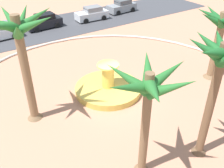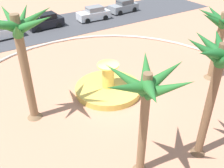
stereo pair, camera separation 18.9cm
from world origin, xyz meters
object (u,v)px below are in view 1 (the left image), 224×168
(palm_tree_mid_plaza, at_px, (221,28))
(parked_car_third, at_px, (92,14))
(fountain, at_px, (108,88))
(parked_car_second, at_px, (44,22))
(palm_tree_by_curb, at_px, (220,68))
(palm_tree_far_side, at_px, (20,42))
(parked_car_leftmost, at_px, (0,32))
(parked_car_rightmost, at_px, (122,6))
(palm_tree_near_fountain, at_px, (148,95))

(palm_tree_mid_plaza, relative_size, parked_car_third, 1.35)
(fountain, distance_m, parked_car_third, 16.23)
(fountain, bearing_deg, parked_car_second, 86.51)
(palm_tree_by_curb, distance_m, palm_tree_far_side, 9.92)
(parked_car_leftmost, relative_size, parked_car_rightmost, 1.00)
(parked_car_second, relative_size, parked_car_rightmost, 0.99)
(palm_tree_mid_plaza, relative_size, parked_car_rightmost, 1.33)
(fountain, distance_m, palm_tree_near_fountain, 8.32)
(palm_tree_mid_plaza, bearing_deg, fountain, 161.03)
(fountain, height_order, palm_tree_far_side, palm_tree_far_side)
(parked_car_leftmost, distance_m, parked_car_rightmost, 16.07)
(palm_tree_by_curb, distance_m, palm_tree_mid_plaza, 8.54)
(fountain, bearing_deg, parked_car_third, 64.61)
(palm_tree_far_side, xyz_separation_m, parked_car_rightmost, (17.40, 15.30, -4.32))
(parked_car_leftmost, bearing_deg, parked_car_second, 6.93)
(palm_tree_by_curb, height_order, palm_tree_far_side, palm_tree_far_side)
(palm_tree_by_curb, xyz_separation_m, palm_tree_far_side, (-6.36, 7.62, -0.03))
(fountain, relative_size, parked_car_second, 1.16)
(palm_tree_by_curb, relative_size, parked_car_second, 1.61)
(fountain, height_order, parked_car_rightmost, fountain)
(fountain, distance_m, parked_car_rightmost, 19.48)
(palm_tree_by_curb, distance_m, parked_car_third, 23.43)
(parked_car_second, xyz_separation_m, parked_car_third, (6.03, -0.46, 0.00))
(parked_car_third, distance_m, parked_car_rightmost, 5.07)
(palm_tree_near_fountain, xyz_separation_m, parked_car_rightmost, (14.33, 22.15, -3.71))
(palm_tree_far_side, relative_size, parked_car_third, 1.69)
(parked_car_second, relative_size, parked_car_third, 1.00)
(parked_car_second, xyz_separation_m, parked_car_rightmost, (11.05, 0.24, 0.00))
(palm_tree_near_fountain, height_order, parked_car_second, palm_tree_near_fountain)
(palm_tree_near_fountain, distance_m, parked_car_rightmost, 26.64)
(fountain, height_order, palm_tree_mid_plaza, palm_tree_mid_plaza)
(parked_car_third, bearing_deg, parked_car_leftmost, -179.24)
(palm_tree_mid_plaza, bearing_deg, parked_car_rightmost, 77.16)
(fountain, distance_m, palm_tree_mid_plaza, 9.10)
(palm_tree_far_side, relative_size, parked_car_rightmost, 1.66)
(palm_tree_by_curb, height_order, parked_car_leftmost, palm_tree_by_curb)
(palm_tree_near_fountain, bearing_deg, parked_car_third, 66.53)
(palm_tree_by_curb, height_order, palm_tree_mid_plaza, palm_tree_by_curb)
(parked_car_rightmost, bearing_deg, parked_car_second, -178.76)
(palm_tree_by_curb, bearing_deg, palm_tree_near_fountain, 166.78)
(parked_car_rightmost, bearing_deg, palm_tree_mid_plaza, -102.84)
(parked_car_third, height_order, parked_car_rightmost, same)
(palm_tree_near_fountain, height_order, parked_car_leftmost, palm_tree_near_fountain)
(palm_tree_by_curb, height_order, parked_car_rightmost, palm_tree_by_curb)
(parked_car_third, bearing_deg, parked_car_rightmost, 7.94)
(palm_tree_far_side, xyz_separation_m, parked_car_leftmost, (1.35, 14.46, -4.32))
(palm_tree_mid_plaza, xyz_separation_m, palm_tree_far_side, (-13.29, 2.75, 1.07))
(palm_tree_near_fountain, relative_size, parked_car_third, 1.43)
(parked_car_second, distance_m, parked_car_rightmost, 11.05)
(palm_tree_by_curb, relative_size, parked_car_third, 1.62)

